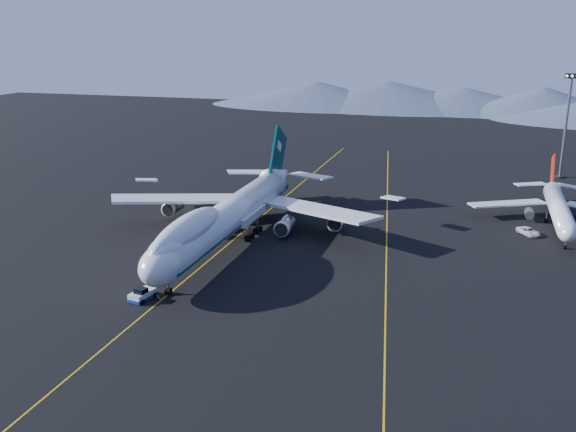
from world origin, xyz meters
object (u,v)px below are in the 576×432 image
(service_van, at_px, (528,231))
(second_jet, at_px, (558,208))
(pushback_tug, at_px, (143,295))
(boeing_747, at_px, (229,215))
(floodlight_mast, at_px, (566,126))

(service_van, bearing_deg, second_jet, 21.24)
(pushback_tug, distance_m, second_jet, 91.61)
(second_jet, height_order, service_van, second_jet)
(boeing_747, xyz_separation_m, floodlight_mast, (69.31, 82.13, 9.04))
(boeing_747, distance_m, pushback_tug, 30.13)
(second_jet, xyz_separation_m, floodlight_mast, (5.37, 49.19, 11.12))
(pushback_tug, bearing_deg, boeing_747, 94.02)
(service_van, xyz_separation_m, floodlight_mast, (11.76, 59.24, 14.09))
(boeing_747, height_order, pushback_tug, boeing_747)
(pushback_tug, height_order, service_van, pushback_tug)
(pushback_tug, bearing_deg, service_van, 50.70)
(second_jet, relative_size, service_van, 7.91)
(second_jet, relative_size, floodlight_mast, 1.48)
(pushback_tug, bearing_deg, second_jet, 52.84)
(second_jet, distance_m, service_van, 12.27)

